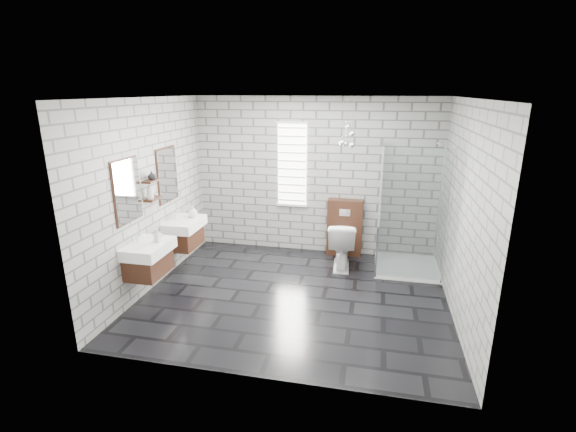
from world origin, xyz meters
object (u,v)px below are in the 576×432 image
(shower_enclosure, at_px, (402,241))
(toilet, at_px, (342,244))
(vanity_right, at_px, (182,225))
(cistern_panel, at_px, (345,227))
(vanity_left, at_px, (146,250))

(shower_enclosure, distance_m, toilet, 0.96)
(vanity_right, relative_size, cistern_panel, 1.57)
(cistern_panel, bearing_deg, vanity_right, -154.27)
(vanity_right, xyz_separation_m, cistern_panel, (2.46, 1.18, -0.26))
(cistern_panel, height_order, shower_enclosure, shower_enclosure)
(cistern_panel, height_order, toilet, cistern_panel)
(vanity_left, height_order, cistern_panel, vanity_left)
(vanity_left, distance_m, shower_enclosure, 3.84)
(vanity_left, bearing_deg, cistern_panel, 42.59)
(vanity_left, distance_m, vanity_right, 1.08)
(cistern_panel, distance_m, toilet, 0.55)
(shower_enclosure, bearing_deg, cistern_panel, 151.42)
(vanity_right, distance_m, toilet, 2.57)
(toilet, bearing_deg, cistern_panel, -93.90)
(cistern_panel, bearing_deg, toilet, -90.00)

